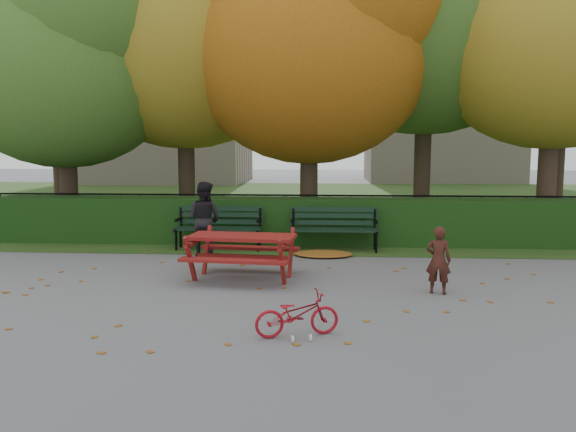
# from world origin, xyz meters

# --- Properties ---
(ground) EXTENTS (90.00, 90.00, 0.00)m
(ground) POSITION_xyz_m (0.00, 0.00, 0.00)
(ground) COLOR slate
(ground) RESTS_ON ground
(grass_strip) EXTENTS (90.00, 90.00, 0.00)m
(grass_strip) POSITION_xyz_m (0.00, 14.00, 0.01)
(grass_strip) COLOR #1D3A18
(grass_strip) RESTS_ON ground
(building_left) EXTENTS (10.00, 7.00, 15.00)m
(building_left) POSITION_xyz_m (-9.00, 26.00, 7.50)
(building_left) COLOR #B2A08E
(building_left) RESTS_ON ground
(building_right) EXTENTS (9.00, 6.00, 12.00)m
(building_right) POSITION_xyz_m (8.00, 28.00, 6.00)
(building_right) COLOR #B2A08E
(building_right) RESTS_ON ground
(hedge) EXTENTS (13.00, 0.90, 1.00)m
(hedge) POSITION_xyz_m (0.00, 4.50, 0.50)
(hedge) COLOR black
(hedge) RESTS_ON ground
(iron_fence) EXTENTS (14.00, 0.04, 1.02)m
(iron_fence) POSITION_xyz_m (0.00, 5.30, 0.54)
(iron_fence) COLOR black
(iron_fence) RESTS_ON ground
(tree_a) EXTENTS (5.88, 5.60, 7.48)m
(tree_a) POSITION_xyz_m (-5.19, 5.58, 4.52)
(tree_a) COLOR #30201A
(tree_a) RESTS_ON ground
(tree_b) EXTENTS (6.72, 6.40, 8.79)m
(tree_b) POSITION_xyz_m (-2.44, 6.75, 5.40)
(tree_b) COLOR #30201A
(tree_b) RESTS_ON ground
(tree_c) EXTENTS (6.30, 6.00, 8.00)m
(tree_c) POSITION_xyz_m (0.83, 5.96, 4.82)
(tree_c) COLOR #30201A
(tree_c) RESTS_ON ground
(tree_e) EXTENTS (6.09, 5.80, 8.16)m
(tree_e) POSITION_xyz_m (6.52, 5.77, 5.08)
(tree_e) COLOR #30201A
(tree_e) RESTS_ON ground
(tree_f) EXTENTS (6.93, 6.60, 9.19)m
(tree_f) POSITION_xyz_m (-7.13, 9.24, 5.69)
(tree_f) COLOR #30201A
(tree_f) RESTS_ON ground
(bench_left) EXTENTS (1.80, 0.57, 0.88)m
(bench_left) POSITION_xyz_m (-1.30, 3.70, 0.52)
(bench_left) COLOR black
(bench_left) RESTS_ON ground
(bench_right) EXTENTS (1.80, 0.57, 0.88)m
(bench_right) POSITION_xyz_m (1.10, 3.70, 0.52)
(bench_right) COLOR black
(bench_right) RESTS_ON ground
(picnic_table) EXTENTS (1.81, 1.52, 0.82)m
(picnic_table) POSITION_xyz_m (-0.41, 1.03, 0.56)
(picnic_table) COLOR maroon
(picnic_table) RESTS_ON ground
(leaf_pile) EXTENTS (1.25, 0.94, 0.08)m
(leaf_pile) POSITION_xyz_m (0.89, 3.07, 0.04)
(leaf_pile) COLOR brown
(leaf_pile) RESTS_ON ground
(leaf_scatter) EXTENTS (9.00, 5.70, 0.01)m
(leaf_scatter) POSITION_xyz_m (0.00, 0.30, 0.01)
(leaf_scatter) COLOR brown
(leaf_scatter) RESTS_ON ground
(child) EXTENTS (0.41, 0.32, 0.99)m
(child) POSITION_xyz_m (2.57, 0.32, 0.50)
(child) COLOR #3B1A13
(child) RESTS_ON ground
(adult) EXTENTS (0.86, 0.77, 1.46)m
(adult) POSITION_xyz_m (-1.44, 2.90, 0.73)
(adult) COLOR black
(adult) RESTS_ON ground
(bicycle) EXTENTS (1.03, 0.62, 0.51)m
(bicycle) POSITION_xyz_m (0.62, -1.67, 0.25)
(bicycle) COLOR maroon
(bicycle) RESTS_ON ground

